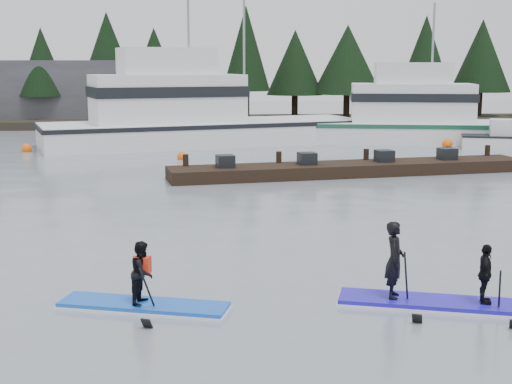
{
  "coord_description": "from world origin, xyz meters",
  "views": [
    {
      "loc": [
        -0.94,
        -13.69,
        4.6
      ],
      "look_at": [
        0.0,
        6.0,
        1.1
      ],
      "focal_mm": 50.0,
      "sensor_mm": 36.0,
      "label": 1
    }
  ],
  "objects_px": {
    "fishing_boat_medium": "(435,131)",
    "floating_dock": "(351,169)",
    "paddleboard_solo": "(143,288)",
    "paddleboard_duo": "(433,282)",
    "fishing_boat_large": "(196,131)"
  },
  "relations": [
    {
      "from": "fishing_boat_medium",
      "to": "floating_dock",
      "type": "distance_m",
      "value": 14.83
    },
    {
      "from": "paddleboard_solo",
      "to": "paddleboard_duo",
      "type": "distance_m",
      "value": 5.59
    },
    {
      "from": "fishing_boat_large",
      "to": "paddleboard_solo",
      "type": "height_order",
      "value": "fishing_boat_large"
    },
    {
      "from": "fishing_boat_large",
      "to": "paddleboard_solo",
      "type": "relative_size",
      "value": 5.81
    },
    {
      "from": "fishing_boat_large",
      "to": "paddleboard_duo",
      "type": "relative_size",
      "value": 5.15
    },
    {
      "from": "fishing_boat_large",
      "to": "paddleboard_duo",
      "type": "bearing_deg",
      "value": -97.52
    },
    {
      "from": "paddleboard_solo",
      "to": "fishing_boat_large",
      "type": "bearing_deg",
      "value": 104.5
    },
    {
      "from": "fishing_boat_large",
      "to": "floating_dock",
      "type": "relative_size",
      "value": 1.25
    },
    {
      "from": "fishing_boat_medium",
      "to": "floating_dock",
      "type": "bearing_deg",
      "value": -111.27
    },
    {
      "from": "floating_dock",
      "to": "paddleboard_duo",
      "type": "distance_m",
      "value": 16.87
    },
    {
      "from": "fishing_boat_large",
      "to": "paddleboard_solo",
      "type": "xyz_separation_m",
      "value": [
        0.0,
        -28.75,
        -0.4
      ]
    },
    {
      "from": "paddleboard_solo",
      "to": "fishing_boat_medium",
      "type": "bearing_deg",
      "value": 78.38
    },
    {
      "from": "paddleboard_duo",
      "to": "paddleboard_solo",
      "type": "bearing_deg",
      "value": -166.39
    },
    {
      "from": "floating_dock",
      "to": "paddleboard_duo",
      "type": "height_order",
      "value": "paddleboard_duo"
    },
    {
      "from": "paddleboard_solo",
      "to": "floating_dock",
      "type": "bearing_deg",
      "value": 81.6
    }
  ]
}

